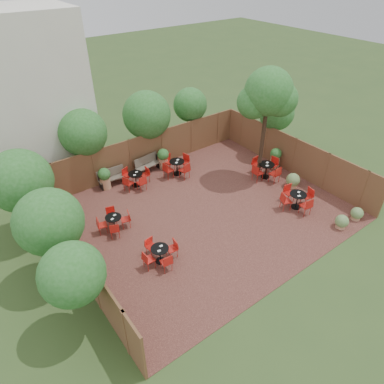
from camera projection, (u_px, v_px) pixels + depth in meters
ground at (204, 212)px, 16.05m from camera, size 80.00×80.00×0.00m
courtyard_paving at (204, 212)px, 16.04m from camera, size 12.00×10.00×0.02m
fence_back at (147, 152)px, 18.76m from camera, size 12.00×0.08×2.00m
fence_left at (74, 252)px, 12.53m from camera, size 0.08×10.00×2.00m
fence_right at (293, 155)px, 18.41m from camera, size 0.08×10.00×2.00m
neighbour_building at (30, 99)px, 16.81m from camera, size 5.00×4.00×8.00m
overhang_foliage at (121, 148)px, 15.54m from camera, size 15.39×10.31×2.55m
courtyard_tree at (268, 96)px, 16.16m from camera, size 2.52×2.42×5.69m
park_bench_left at (112, 177)px, 17.67m from camera, size 1.46×0.53×0.89m
park_bench_right at (147, 164)px, 18.69m from camera, size 1.52×0.67×0.91m
bistro_tables at (202, 190)px, 16.72m from camera, size 9.82×7.63×0.92m
planters at (156, 171)px, 17.82m from camera, size 11.60×4.26×1.15m
low_shrubs at (320, 198)px, 16.36m from camera, size 1.61×4.03×0.75m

